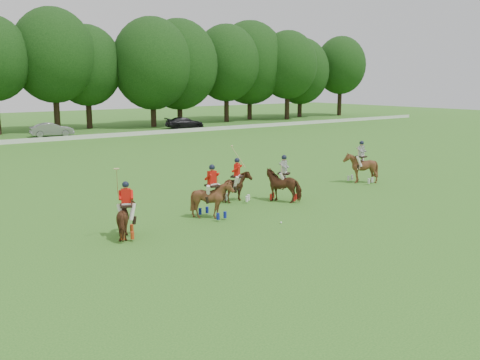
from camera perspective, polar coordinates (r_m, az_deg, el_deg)
ground at (r=21.42m, az=5.38°, el=-5.54°), size 180.00×180.00×0.00m
boundary_rail at (r=55.29m, az=-22.07°, el=3.90°), size 120.00×0.10×0.44m
car_mid at (r=60.68m, az=-19.44°, el=5.08°), size 4.60×2.14×1.46m
car_right at (r=67.42m, az=-5.92°, el=6.09°), size 5.12×2.94×1.40m
polo_red_a at (r=20.84m, az=-11.98°, el=-3.96°), size 1.43×1.90×2.73m
polo_red_b at (r=26.32m, az=-0.32°, el=-0.71°), size 1.93×1.89×2.74m
polo_red_c at (r=23.26m, az=-2.98°, el=-2.02°), size 1.50×1.65×2.37m
polo_stripe_a at (r=26.60m, az=4.69°, el=-0.48°), size 1.80×2.06×2.32m
polo_stripe_b at (r=32.00m, az=12.75°, el=1.31°), size 1.79×1.92×2.48m
polo_ball at (r=22.57m, az=4.40°, el=-4.56°), size 0.09×0.09×0.09m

